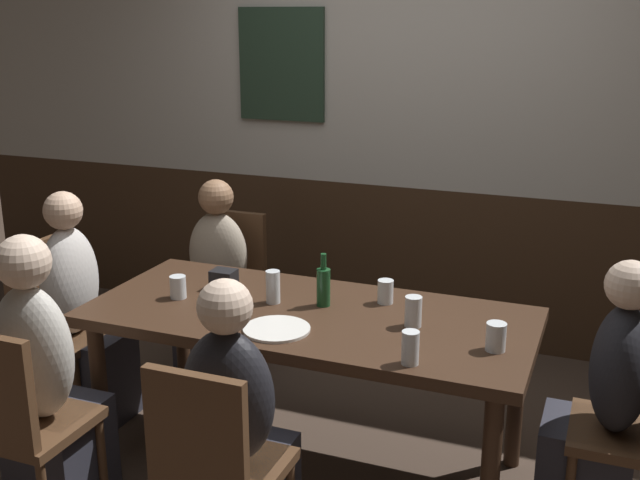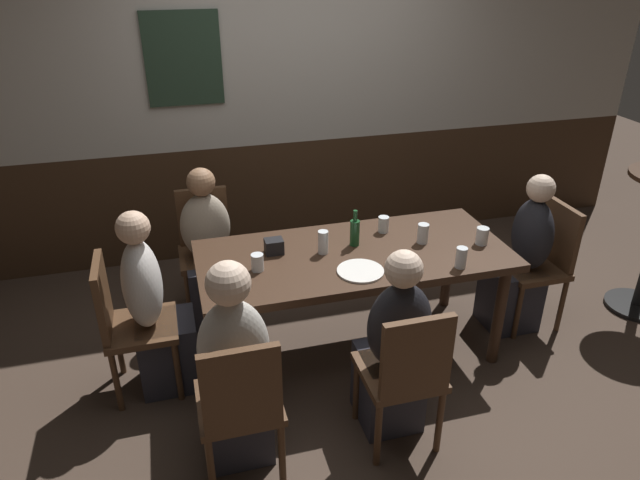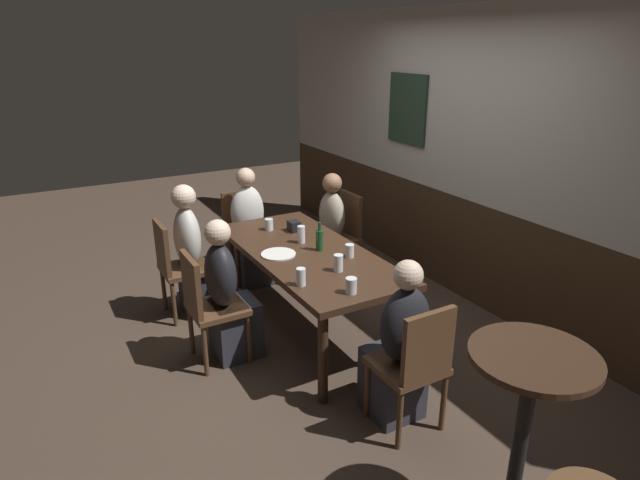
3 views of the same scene
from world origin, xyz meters
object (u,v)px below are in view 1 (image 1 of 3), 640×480
object	(u,v)px
dining_table	(308,329)
person_head_west	(82,327)
chair_left_far	(229,281)
highball_clear	(496,338)
chair_head_west	(55,320)
beer_glass_half	(178,288)
person_left_near	(47,398)
pint_glass_stout	(273,289)
person_left_far	(215,296)
tumbler_short	(385,293)
chair_mid_near	(214,465)
beer_glass_tall	(413,314)
person_mid_near	(237,447)
tumbler_water	(410,350)
chair_left_near	(18,419)
person_head_east	(600,422)
condiment_caddy	(224,279)
plate_white_large	(277,329)
beer_bottle_green	(323,286)

from	to	relation	value
dining_table	person_head_west	xyz separation A→B (m)	(-1.20, 0.00, -0.17)
chair_left_far	highball_clear	xyz separation A→B (m)	(1.64, -0.94, 0.29)
chair_left_far	highball_clear	bearing A→B (deg)	-29.92
chair_head_west	beer_glass_half	bearing A→B (deg)	-4.28
person_left_near	pint_glass_stout	xyz separation A→B (m)	(0.65, 0.72, 0.30)
person_left_far	tumbler_short	size ratio (longest dim) A/B	10.60
chair_left_far	person_head_west	distance (m)	0.92
chair_mid_near	beer_glass_tall	xyz separation A→B (m)	(0.45, 0.85, 0.30)
chair_head_west	person_mid_near	bearing A→B (deg)	-26.33
dining_table	chair_head_west	world-z (taller)	chair_head_west
person_left_far	tumbler_short	xyz separation A→B (m)	(1.11, -0.45, 0.32)
chair_left_far	tumbler_water	bearing A→B (deg)	-40.61
chair_mid_near	tumbler_water	world-z (taller)	chair_mid_near
chair_left_near	tumbler_water	size ratio (longest dim) A/B	7.00
person_left_near	tumbler_short	world-z (taller)	person_left_near
person_head_east	condiment_caddy	bearing A→B (deg)	175.80
chair_left_far	chair_head_west	world-z (taller)	same
beer_glass_tall	condiment_caddy	bearing A→B (deg)	173.06
tumbler_water	plate_white_large	bearing A→B (deg)	169.96
person_mid_near	beer_glass_half	xyz separation A→B (m)	(-0.60, 0.62, 0.31)
person_mid_near	condiment_caddy	world-z (taller)	person_mid_near
chair_left_far	pint_glass_stout	xyz separation A→B (m)	(0.65, -0.79, 0.31)
person_left_far	condiment_caddy	xyz separation A→B (m)	(0.36, -0.55, 0.32)
chair_left_far	dining_table	bearing A→B (deg)	-45.14
chair_left_far	tumbler_water	world-z (taller)	chair_left_far
dining_table	highball_clear	size ratio (longest dim) A/B	17.41
chair_head_west	person_left_near	xyz separation A→B (m)	(0.53, -0.68, 0.01)
pint_glass_stout	chair_head_west	bearing A→B (deg)	-177.87
chair_left_near	beer_bottle_green	distance (m)	1.32
beer_glass_tall	pint_glass_stout	bearing A→B (deg)	176.97
chair_head_west	tumbler_short	xyz separation A→B (m)	(1.64, 0.22, 0.29)
condiment_caddy	chair_left_far	bearing A→B (deg)	116.93
pint_glass_stout	beer_glass_tall	size ratio (longest dim) A/B	1.15
beer_glass_tall	person_left_far	bearing A→B (deg)	152.72
condiment_caddy	person_left_far	bearing A→B (deg)	123.38
beer_glass_tall	chair_left_near	bearing A→B (deg)	-146.63
tumbler_water	condiment_caddy	xyz separation A→B (m)	(-1.01, 0.46, -0.01)
tumbler_water	beer_bottle_green	world-z (taller)	beer_bottle_green
chair_left_far	person_left_near	size ratio (longest dim) A/B	0.74
beer_glass_half	condiment_caddy	distance (m)	0.22
chair_left_far	person_head_east	world-z (taller)	person_head_east
tumbler_short	beer_bottle_green	xyz separation A→B (m)	(-0.24, -0.13, 0.05)
person_left_near	pint_glass_stout	world-z (taller)	person_left_near
chair_left_far	chair_head_west	size ratio (longest dim) A/B	1.00
person_mid_near	chair_left_near	bearing A→B (deg)	-168.91
chair_head_west	pint_glass_stout	world-z (taller)	pint_glass_stout
person_head_east	person_head_west	bearing A→B (deg)	180.00
person_head_east	beer_glass_tall	world-z (taller)	person_head_east
person_left_far	highball_clear	bearing A→B (deg)	-25.42
tumbler_short	highball_clear	xyz separation A→B (m)	(0.53, -0.33, 0.00)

